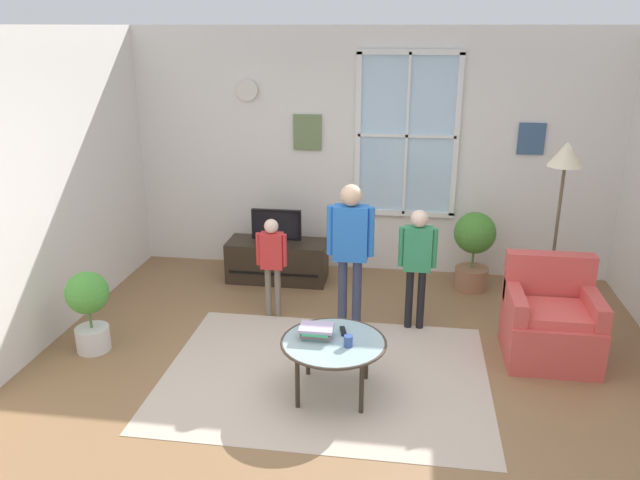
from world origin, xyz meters
name	(u,v)px	position (x,y,z in m)	size (l,w,h in m)	color
ground_plane	(342,392)	(0.00, 0.00, -0.01)	(6.07, 6.01, 0.02)	olive
back_wall	(372,152)	(0.01, 2.76, 1.40)	(5.47, 0.17, 2.78)	silver
area_rug	(326,375)	(-0.16, 0.21, 0.00)	(2.69, 2.05, 0.01)	#C6B29E
tv_stand	(277,261)	(-0.99, 2.19, 0.23)	(1.12, 0.47, 0.46)	#2D2319
television	(276,225)	(-0.99, 2.19, 0.66)	(0.56, 0.08, 0.37)	#4C4C4C
armchair	(550,322)	(1.73, 0.82, 0.33)	(0.76, 0.74, 0.87)	#D14C47
coffee_table	(334,344)	(-0.07, -0.03, 0.43)	(0.83, 0.83, 0.46)	#99B2B7
book_stack	(316,331)	(-0.21, 0.02, 0.51)	(0.26, 0.20, 0.09)	#6B9B8F
cup	(348,341)	(0.05, -0.09, 0.50)	(0.07, 0.07, 0.09)	#334C8C
remote_near_books	(343,331)	(-0.01, 0.12, 0.47)	(0.04, 0.14, 0.02)	black
person_blue_shirt	(351,242)	(-0.05, 1.05, 0.90)	(0.43, 0.20, 1.44)	#333851
person_red_shirt	(272,256)	(-0.84, 1.27, 0.63)	(0.31, 0.14, 1.01)	#726656
person_green_shirt	(417,256)	(0.56, 1.20, 0.74)	(0.36, 0.16, 1.18)	black
potted_plant_by_window	(474,245)	(1.18, 2.25, 0.51)	(0.45, 0.45, 0.88)	#9E6B4C
potted_plant_corner	(89,305)	(-2.29, 0.34, 0.44)	(0.37, 0.37, 0.75)	silver
floor_lamp	(564,174)	(1.83, 1.47, 1.50)	(0.32, 0.32, 1.79)	black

